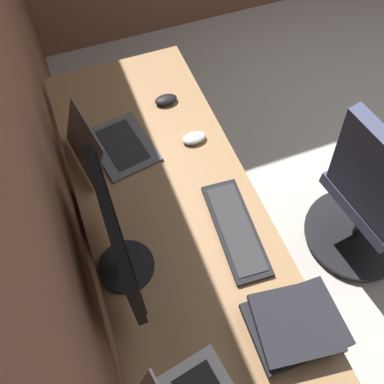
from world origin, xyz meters
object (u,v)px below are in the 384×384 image
object	(u,v)px
monitor_primary	(117,238)
mouse_main	(166,100)
drawer_pedestal	(160,224)
mouse_spare	(194,138)
book_stack_near	(294,325)
office_chair	(372,200)
keyboard_main	(236,229)
laptop_leftmost	(108,145)

from	to	relation	value
monitor_primary	mouse_main	distance (m)	0.84
drawer_pedestal	mouse_spare	size ratio (longest dim) A/B	6.68
book_stack_near	office_chair	size ratio (longest dim) A/B	0.31
mouse_spare	monitor_primary	bearing A→B (deg)	136.62
drawer_pedestal	book_stack_near	bearing A→B (deg)	-161.28
keyboard_main	mouse_spare	xyz separation A→B (m)	(0.46, -0.01, 0.01)
laptop_leftmost	office_chair	distance (m)	1.24
book_stack_near	keyboard_main	bearing A→B (deg)	3.67
laptop_leftmost	keyboard_main	bearing A→B (deg)	-146.40
drawer_pedestal	mouse_main	world-z (taller)	mouse_main
office_chair	keyboard_main	bearing A→B (deg)	92.33
monitor_primary	office_chair	distance (m)	1.27
laptop_leftmost	mouse_main	bearing A→B (deg)	-59.06
monitor_primary	keyboard_main	world-z (taller)	monitor_primary
mouse_spare	drawer_pedestal	bearing A→B (deg)	120.74
mouse_spare	keyboard_main	bearing A→B (deg)	178.90
mouse_main	keyboard_main	bearing A→B (deg)	-177.50
monitor_primary	mouse_main	bearing A→B (deg)	-28.74
keyboard_main	book_stack_near	xyz separation A→B (m)	(-0.39, -0.03, 0.03)
office_chair	drawer_pedestal	bearing A→B (deg)	73.07
laptop_leftmost	mouse_spare	distance (m)	0.36
drawer_pedestal	laptop_leftmost	size ratio (longest dim) A/B	1.96
drawer_pedestal	monitor_primary	world-z (taller)	monitor_primary
laptop_leftmost	mouse_spare	size ratio (longest dim) A/B	3.42
keyboard_main	drawer_pedestal	bearing A→B (deg)	34.00
monitor_primary	office_chair	size ratio (longest dim) A/B	0.51
keyboard_main	laptop_leftmost	bearing A→B (deg)	33.60
keyboard_main	monitor_primary	bearing A→B (deg)	89.35
drawer_pedestal	monitor_primary	distance (m)	0.72
keyboard_main	mouse_main	distance (m)	0.71
keyboard_main	mouse_spare	size ratio (longest dim) A/B	4.13
drawer_pedestal	monitor_primary	size ratio (longest dim) A/B	1.42
keyboard_main	office_chair	size ratio (longest dim) A/B	0.44
keyboard_main	office_chair	bearing A→B (deg)	-87.67
laptop_leftmost	office_chair	bearing A→B (deg)	-114.31
laptop_leftmost	office_chair	world-z (taller)	office_chair
keyboard_main	office_chair	world-z (taller)	office_chair
keyboard_main	mouse_spare	bearing A→B (deg)	-1.10
mouse_main	mouse_spare	bearing A→B (deg)	-171.10
laptop_leftmost	book_stack_near	world-z (taller)	laptop_leftmost
keyboard_main	book_stack_near	distance (m)	0.40
mouse_spare	mouse_main	bearing A→B (deg)	8.90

